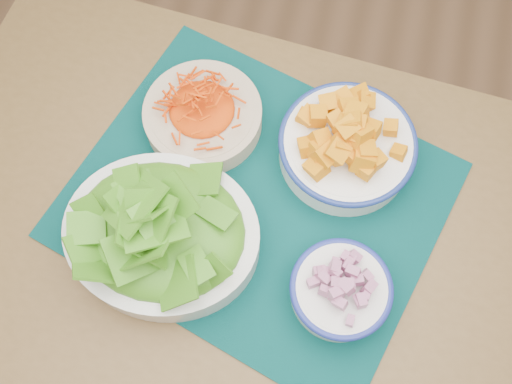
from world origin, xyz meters
TOP-DOWN VIEW (x-y plane):
  - ground at (0.00, 0.00)m, footprint 4.00×4.00m
  - table at (-0.31, -0.05)m, footprint 1.16×0.82m
  - placemat at (-0.31, 0.01)m, footprint 0.67×0.60m
  - carrot_bowl at (-0.43, 0.12)m, footprint 0.22×0.22m
  - squash_bowl at (-0.19, 0.12)m, footprint 0.24×0.24m
  - lettuce_bowl at (-0.43, -0.09)m, footprint 0.30×0.26m
  - onion_bowl at (-0.15, -0.11)m, footprint 0.19×0.19m

SIDE VIEW (x-z plane):
  - ground at x=0.00m, z-range 0.00..0.00m
  - table at x=-0.31m, z-range 0.27..1.02m
  - placemat at x=-0.31m, z-range 0.75..0.75m
  - carrot_bowl at x=-0.43m, z-range 0.75..0.82m
  - onion_bowl at x=-0.15m, z-range 0.75..0.83m
  - squash_bowl at x=-0.19m, z-range 0.75..0.86m
  - lettuce_bowl at x=-0.43m, z-range 0.75..0.89m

